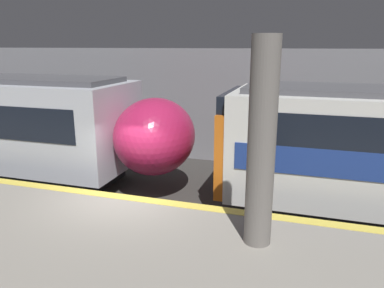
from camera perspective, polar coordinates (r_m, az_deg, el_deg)
The scene contains 4 objects.
ground_plane at distance 9.86m, azimuth -9.87°, elevation -13.05°, with size 120.00×120.00×0.00m, color #33302D.
platform at distance 7.69m, azimuth -19.53°, elevation -18.11°, with size 40.00×5.32×1.02m.
station_rear_barrier at distance 15.05m, azimuth 1.24°, elevation 5.88°, with size 50.00×0.15×4.45m.
support_pillar_near at distance 6.65m, azimuth 10.55°, elevation -0.15°, with size 0.50×0.50×3.75m.
Camera 1 is at (4.14, -7.69, 4.59)m, focal length 35.00 mm.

